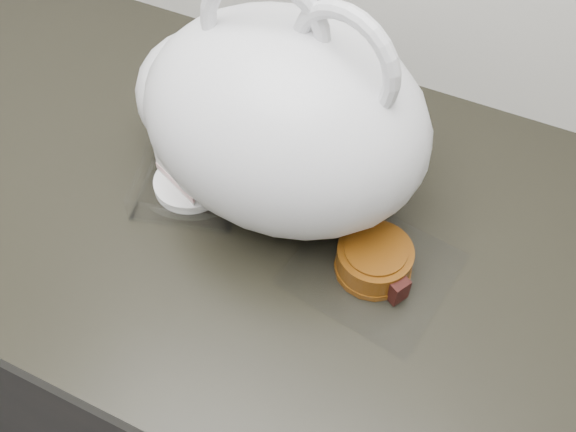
% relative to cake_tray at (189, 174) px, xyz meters
% --- Properties ---
extents(counter, '(2.04, 0.64, 0.90)m').
position_rel_cake_tray_xyz_m(counter, '(0.04, 0.02, -0.48)').
color(counter, black).
rests_on(counter, ground).
extents(cake_tray, '(0.17, 0.17, 0.11)m').
position_rel_cake_tray_xyz_m(cake_tray, '(0.00, 0.00, 0.00)').
color(cake_tray, white).
rests_on(cake_tray, counter).
extents(mooncake_wrap, '(0.21, 0.20, 0.04)m').
position_rel_cake_tray_xyz_m(mooncake_wrap, '(0.27, -0.02, -0.01)').
color(mooncake_wrap, white).
rests_on(mooncake_wrap, counter).
extents(plastic_bag, '(0.40, 0.28, 0.32)m').
position_rel_cake_tray_xyz_m(plastic_bag, '(0.09, 0.05, 0.10)').
color(plastic_bag, white).
rests_on(plastic_bag, counter).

